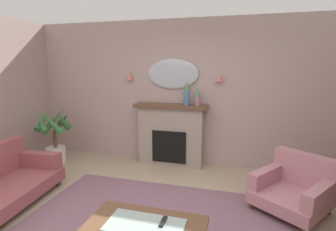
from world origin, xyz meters
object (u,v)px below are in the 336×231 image
at_px(wall_sconce_left, 129,76).
at_px(coffee_table, 145,231).
at_px(wall_mirror, 173,74).
at_px(tv_remote, 163,222).
at_px(armchair_near_fireplace, 295,187).
at_px(mantel_vase_centre, 198,97).
at_px(potted_plant_tall_palm, 54,135).
at_px(mantel_vase_left, 187,94).
at_px(wall_sconce_right, 219,77).
at_px(fireplace, 171,135).

distance_m(wall_sconce_left, coffee_table, 3.20).
distance_m(wall_mirror, wall_sconce_left, 0.85).
xyz_separation_m(tv_remote, armchair_near_fireplace, (1.38, 1.38, -0.15)).
relative_size(mantel_vase_centre, potted_plant_tall_palm, 0.30).
distance_m(mantel_vase_left, potted_plant_tall_palm, 2.64).
distance_m(armchair_near_fireplace, potted_plant_tall_palm, 4.16).
bearing_deg(coffee_table, wall_sconce_left, 115.76).
bearing_deg(tv_remote, wall_sconce_left, 119.07).
relative_size(tv_remote, armchair_near_fireplace, 0.14).
height_order(coffee_table, armchair_near_fireplace, armchair_near_fireplace).
xyz_separation_m(wall_sconce_right, potted_plant_tall_palm, (-3.01, -0.62, -1.11)).
bearing_deg(tv_remote, coffee_table, -153.71).
bearing_deg(mantel_vase_centre, wall_sconce_left, 174.92).
height_order(coffee_table, tv_remote, tv_remote).
relative_size(coffee_table, armchair_near_fireplace, 0.97).
height_order(fireplace, wall_sconce_right, wall_sconce_right).
bearing_deg(tv_remote, fireplace, 103.12).
xyz_separation_m(mantel_vase_centre, potted_plant_tall_palm, (-2.66, -0.50, -0.77)).
height_order(tv_remote, armchair_near_fireplace, armchair_near_fireplace).
height_order(fireplace, mantel_vase_left, mantel_vase_left).
bearing_deg(mantel_vase_left, fireplace, 174.61).
height_order(fireplace, mantel_vase_centre, mantel_vase_centre).
bearing_deg(mantel_vase_left, tv_remote, -83.55).
relative_size(tv_remote, potted_plant_tall_palm, 0.15).
height_order(wall_sconce_left, tv_remote, wall_sconce_left).
height_order(mantel_vase_centre, armchair_near_fireplace, mantel_vase_centre).
bearing_deg(armchair_near_fireplace, fireplace, 150.81).
distance_m(coffee_table, armchair_near_fireplace, 2.12).
height_order(wall_sconce_right, coffee_table, wall_sconce_right).
bearing_deg(armchair_near_fireplace, potted_plant_tall_palm, 172.18).
bearing_deg(wall_sconce_left, tv_remote, -60.93).
bearing_deg(wall_mirror, wall_sconce_left, -176.63).
height_order(fireplace, potted_plant_tall_palm, fireplace).
bearing_deg(mantel_vase_left, potted_plant_tall_palm, -168.52).
xyz_separation_m(wall_mirror, tv_remote, (0.58, -2.62, -1.26)).
relative_size(wall_mirror, tv_remote, 6.00).
bearing_deg(wall_sconce_right, mantel_vase_centre, -161.08).
relative_size(wall_mirror, wall_sconce_right, 6.86).
relative_size(wall_mirror, potted_plant_tall_palm, 0.89).
bearing_deg(mantel_vase_centre, potted_plant_tall_palm, -169.36).
distance_m(fireplace, wall_sconce_left, 1.38).
relative_size(wall_sconce_left, coffee_table, 0.13).
bearing_deg(wall_mirror, tv_remote, -77.57).
xyz_separation_m(armchair_near_fireplace, potted_plant_tall_palm, (-4.12, 0.57, 0.24)).
distance_m(fireplace, wall_mirror, 1.15).
xyz_separation_m(fireplace, wall_sconce_left, (-0.85, 0.09, 1.09)).
distance_m(wall_mirror, coffee_table, 3.03).
bearing_deg(coffee_table, wall_sconce_right, 80.86).
height_order(mantel_vase_centre, tv_remote, mantel_vase_centre).
distance_m(wall_mirror, wall_sconce_right, 0.85).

